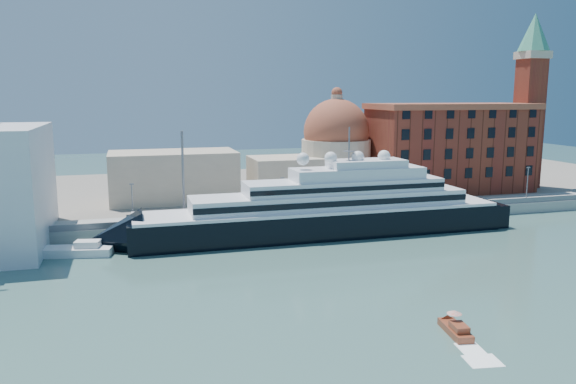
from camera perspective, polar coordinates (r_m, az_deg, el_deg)
name	(u,v)px	position (r m, az deg, el deg)	size (l,w,h in m)	color
ground	(335,272)	(89.09, 4.81, -8.14)	(400.00, 400.00, 0.00)	#375F5A
quay	(279,219)	(120.03, -0.94, -2.77)	(180.00, 10.00, 2.50)	gray
land	(241,190)	(159.30, -4.77, 0.25)	(260.00, 72.00, 2.00)	slate
quay_fence	(284,215)	(115.39, -0.36, -2.34)	(180.00, 0.10, 1.20)	slate
superyacht	(310,215)	(110.02, 2.25, -2.32)	(83.28, 11.55, 24.89)	black
service_barge	(77,251)	(104.28, -20.60, -5.62)	(12.92, 6.59, 2.77)	white
water_taxi	(456,329)	(69.79, 16.69, -13.17)	(2.83, 6.14, 2.81)	brown
warehouse	(450,147)	(155.44, 16.13, 4.42)	(43.00, 19.00, 23.25)	maroon
campanile	(530,90)	(168.84, 23.40, 9.49)	(8.40, 8.40, 47.00)	maroon
church	(279,161)	(142.65, -0.95, 3.18)	(66.00, 18.00, 25.50)	beige
lamp_posts	(220,183)	(114.16, -6.88, 0.90)	(120.80, 2.40, 18.00)	slate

